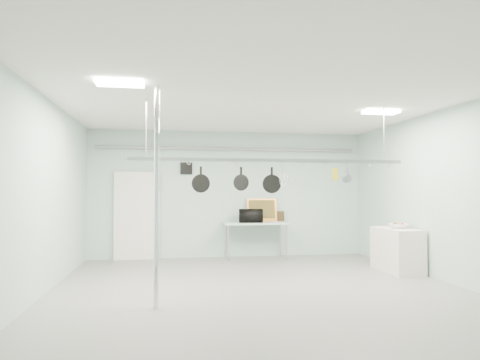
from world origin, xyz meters
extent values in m
plane|color=gray|center=(0.00, 0.00, 0.00)|extent=(8.00, 8.00, 0.00)
cube|color=silver|center=(0.00, 0.00, 3.19)|extent=(7.00, 8.00, 0.02)
cube|color=#9DBCB2|center=(0.00, 3.99, 1.60)|extent=(7.00, 0.02, 3.20)
cube|color=#9DBCB2|center=(3.49, 0.00, 1.60)|extent=(0.02, 8.00, 3.20)
cube|color=silver|center=(-2.30, 3.94, 1.05)|extent=(1.10, 0.10, 2.20)
cube|color=black|center=(-1.10, 3.97, 2.25)|extent=(0.30, 0.04, 0.30)
cylinder|color=gray|center=(0.00, 3.90, 2.75)|extent=(6.60, 0.07, 0.07)
cylinder|color=silver|center=(-1.70, -0.60, 1.60)|extent=(0.08, 0.08, 3.20)
cube|color=#A2BFB1|center=(0.60, 3.60, 0.88)|extent=(1.60, 0.70, 0.05)
cylinder|color=#B7B7BC|center=(-0.12, 3.32, 0.43)|extent=(0.04, 0.04, 0.86)
cylinder|color=#B7B7BC|center=(-0.12, 3.88, 0.43)|extent=(0.04, 0.04, 0.86)
cylinder|color=#B7B7BC|center=(1.32, 3.32, 0.43)|extent=(0.04, 0.04, 0.86)
cylinder|color=#B7B7BC|center=(1.32, 3.88, 0.43)|extent=(0.04, 0.04, 0.86)
cube|color=silver|center=(3.15, 1.40, 0.45)|extent=(0.60, 1.20, 0.90)
cube|color=#B7B7BC|center=(0.20, 0.30, 2.20)|extent=(4.80, 0.06, 0.06)
cylinder|color=#B7B7BC|center=(-1.90, 0.30, 2.70)|extent=(0.02, 0.02, 0.94)
cylinder|color=#B7B7BC|center=(2.30, 0.30, 2.70)|extent=(0.02, 0.02, 0.94)
cube|color=white|center=(-2.20, -0.80, 3.16)|extent=(0.65, 0.30, 0.05)
cube|color=white|center=(2.40, 0.60, 3.16)|extent=(0.65, 0.30, 0.05)
imported|color=black|center=(0.47, 3.51, 1.07)|extent=(0.64, 0.49, 0.32)
cylinder|color=silver|center=(0.45, 3.52, 1.01)|extent=(0.17, 0.17, 0.21)
cube|color=orange|center=(0.83, 3.90, 1.20)|extent=(0.78, 0.16, 0.58)
cube|color=#302310|center=(1.27, 3.90, 1.03)|extent=(0.30, 0.08, 0.25)
imported|color=white|center=(3.20, 1.41, 0.95)|extent=(0.45, 0.45, 0.09)
camera|label=1|loc=(-1.52, -6.85, 1.66)|focal=32.00mm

